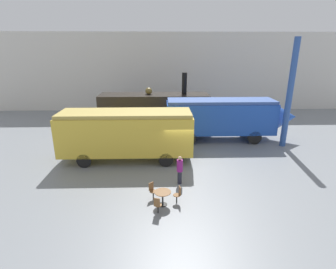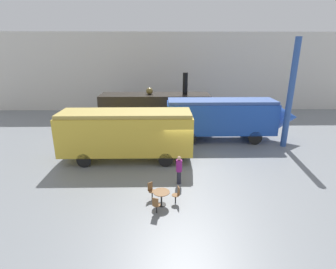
{
  "view_description": "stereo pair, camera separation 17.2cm",
  "coord_description": "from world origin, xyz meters",
  "px_view_note": "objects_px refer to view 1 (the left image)",
  "views": [
    {
      "loc": [
        -1.46,
        -16.04,
        7.25
      ],
      "look_at": [
        -0.98,
        1.0,
        1.6
      ],
      "focal_mm": 28.0,
      "sensor_mm": 36.0,
      "label": 1
    },
    {
      "loc": [
        -1.29,
        -16.04,
        7.25
      ],
      "look_at": [
        -0.98,
        1.0,
        1.6
      ],
      "focal_mm": 28.0,
      "sensor_mm": 36.0,
      "label": 2
    }
  ],
  "objects_px": {
    "steam_locomotive": "(155,107)",
    "streamlined_locomotive": "(230,116)",
    "cafe_table_near": "(163,195)",
    "cafe_chair_0": "(157,204)",
    "passenger_coach_vintage": "(126,132)",
    "visitor_person": "(180,169)"
  },
  "relations": [
    {
      "from": "steam_locomotive",
      "to": "cafe_table_near",
      "type": "height_order",
      "value": "steam_locomotive"
    },
    {
      "from": "steam_locomotive",
      "to": "cafe_chair_0",
      "type": "xyz_separation_m",
      "value": [
        0.4,
        -14.27,
        -1.37
      ]
    },
    {
      "from": "cafe_chair_0",
      "to": "passenger_coach_vintage",
      "type": "bearing_deg",
      "value": 36.69
    },
    {
      "from": "streamlined_locomotive",
      "to": "visitor_person",
      "type": "xyz_separation_m",
      "value": [
        -4.57,
        -7.24,
        -1.11
      ]
    },
    {
      "from": "cafe_table_near",
      "to": "visitor_person",
      "type": "distance_m",
      "value": 2.34
    },
    {
      "from": "streamlined_locomotive",
      "to": "passenger_coach_vintage",
      "type": "height_order",
      "value": "streamlined_locomotive"
    },
    {
      "from": "streamlined_locomotive",
      "to": "cafe_table_near",
      "type": "distance_m",
      "value": 10.96
    },
    {
      "from": "steam_locomotive",
      "to": "cafe_chair_0",
      "type": "bearing_deg",
      "value": -88.39
    },
    {
      "from": "passenger_coach_vintage",
      "to": "cafe_table_near",
      "type": "distance_m",
      "value": 6.18
    },
    {
      "from": "passenger_coach_vintage",
      "to": "visitor_person",
      "type": "distance_m",
      "value": 4.89
    },
    {
      "from": "passenger_coach_vintage",
      "to": "cafe_table_near",
      "type": "height_order",
      "value": "passenger_coach_vintage"
    },
    {
      "from": "passenger_coach_vintage",
      "to": "cafe_chair_0",
      "type": "distance_m",
      "value": 6.78
    },
    {
      "from": "steam_locomotive",
      "to": "cafe_table_near",
      "type": "distance_m",
      "value": 13.61
    },
    {
      "from": "cafe_table_near",
      "to": "cafe_chair_0",
      "type": "distance_m",
      "value": 0.78
    },
    {
      "from": "cafe_table_near",
      "to": "steam_locomotive",
      "type": "bearing_deg",
      "value": 92.72
    },
    {
      "from": "steam_locomotive",
      "to": "passenger_coach_vintage",
      "type": "xyz_separation_m",
      "value": [
        -1.7,
        -7.99,
        0.08
      ]
    },
    {
      "from": "passenger_coach_vintage",
      "to": "cafe_table_near",
      "type": "bearing_deg",
      "value": -67.05
    },
    {
      "from": "streamlined_locomotive",
      "to": "cafe_chair_0",
      "type": "bearing_deg",
      "value": -119.81
    },
    {
      "from": "streamlined_locomotive",
      "to": "cafe_table_near",
      "type": "xyz_separation_m",
      "value": [
        -5.54,
        -9.35,
        -1.45
      ]
    },
    {
      "from": "visitor_person",
      "to": "passenger_coach_vintage",
      "type": "bearing_deg",
      "value": 133.98
    },
    {
      "from": "passenger_coach_vintage",
      "to": "cafe_table_near",
      "type": "xyz_separation_m",
      "value": [
        2.35,
        -5.54,
        -1.41
      ]
    },
    {
      "from": "steam_locomotive",
      "to": "streamlined_locomotive",
      "type": "bearing_deg",
      "value": -34.11
    }
  ]
}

